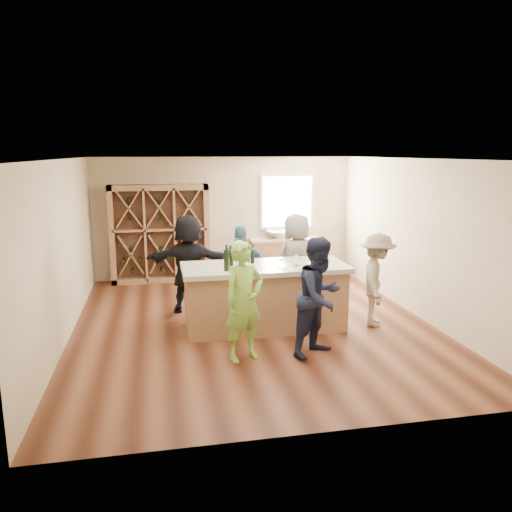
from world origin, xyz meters
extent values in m
cube|color=#552C1B|center=(0.00, 0.00, -0.05)|extent=(6.00, 7.00, 0.10)
cube|color=white|center=(0.00, 0.00, 2.85)|extent=(6.00, 7.00, 0.10)
cube|color=#C5B28F|center=(0.00, 3.55, 1.40)|extent=(6.00, 0.10, 2.80)
cube|color=#C5B28F|center=(0.00, -3.55, 1.40)|extent=(6.00, 0.10, 2.80)
cube|color=#C5B28F|center=(-3.05, 0.00, 1.40)|extent=(0.10, 7.00, 2.80)
cube|color=#C5B28F|center=(3.05, 0.00, 1.40)|extent=(0.10, 7.00, 2.80)
cube|color=white|center=(1.50, 3.47, 1.75)|extent=(1.30, 0.06, 1.30)
cube|color=white|center=(1.50, 3.44, 1.75)|extent=(1.18, 0.01, 1.18)
cube|color=#926646|center=(-1.50, 3.27, 1.10)|extent=(2.20, 0.45, 2.20)
cube|color=#926646|center=(1.40, 3.20, 0.43)|extent=(1.60, 0.58, 0.86)
cube|color=#B0A591|center=(1.40, 3.20, 0.89)|extent=(1.70, 0.62, 0.06)
imported|color=silver|center=(1.20, 3.20, 1.01)|extent=(0.54, 0.54, 0.19)
cylinder|color=silver|center=(1.20, 3.38, 1.07)|extent=(0.02, 0.02, 0.30)
cube|color=#926646|center=(0.16, -0.21, 0.50)|extent=(2.60, 1.00, 1.00)
cube|color=#B0A591|center=(0.16, -0.21, 1.04)|extent=(2.72, 1.12, 0.08)
cylinder|color=black|center=(-0.51, -0.48, 1.25)|extent=(0.09, 0.09, 0.33)
cylinder|color=black|center=(-0.40, -0.29, 1.22)|extent=(0.09, 0.09, 0.27)
cylinder|color=black|center=(-0.27, -0.45, 1.24)|extent=(0.10, 0.10, 0.33)
cylinder|color=black|center=(-0.06, -0.32, 1.22)|extent=(0.09, 0.09, 0.27)
cone|color=white|center=(-0.19, -0.64, 1.17)|extent=(0.09, 0.09, 0.19)
cone|color=white|center=(0.33, -0.62, 1.18)|extent=(0.09, 0.09, 0.20)
cone|color=white|center=(0.85, -0.68, 1.16)|extent=(0.07, 0.07, 0.17)
cone|color=white|center=(0.67, -0.35, 1.16)|extent=(0.08, 0.08, 0.17)
cone|color=white|center=(1.08, -0.50, 1.18)|extent=(0.10, 0.10, 0.20)
cube|color=white|center=(-0.23, -0.62, 1.08)|extent=(0.24, 0.30, 0.00)
cube|color=white|center=(0.42, -0.58, 1.08)|extent=(0.26, 0.31, 0.00)
cube|color=white|center=(0.97, -0.61, 1.08)|extent=(0.27, 0.32, 0.00)
imported|color=#8CC64C|center=(-0.40, -1.43, 0.86)|extent=(0.76, 0.67, 1.72)
imported|color=#191E38|center=(0.70, -1.48, 0.87)|extent=(0.96, 0.86, 1.74)
imported|color=gray|center=(2.05, -0.46, 0.80)|extent=(0.86, 1.13, 1.59)
imported|color=#335972|center=(-0.07, 0.73, 0.80)|extent=(1.00, 0.61, 1.61)
imported|color=slate|center=(1.00, 0.81, 0.89)|extent=(0.98, 0.75, 1.79)
imported|color=black|center=(-1.01, 0.90, 0.91)|extent=(1.79, 1.04, 1.82)
camera|label=1|loc=(-1.54, -8.05, 2.91)|focal=35.00mm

